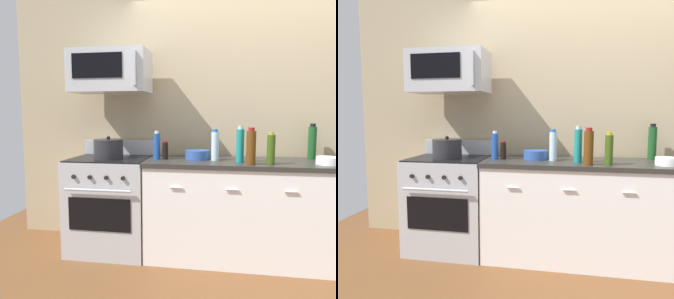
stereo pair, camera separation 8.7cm
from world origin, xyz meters
TOP-DOWN VIEW (x-y plane):
  - ground_plane at (0.00, 0.00)m, footprint 6.14×6.14m
  - back_wall at (0.00, 0.41)m, footprint 5.12×0.10m
  - counter_unit at (0.00, -0.00)m, footprint 2.03×0.66m
  - range_oven at (-1.39, 0.00)m, footprint 0.76×0.69m
  - microwave at (-1.39, 0.05)m, footprint 0.74×0.44m
  - bottle_water_clear at (-0.38, -0.01)m, footprint 0.07×0.07m
  - bottle_soda_blue at (-0.92, -0.02)m, footprint 0.06×0.06m
  - bottle_soy_sauce_dark at (-0.84, -0.01)m, footprint 0.05×0.05m
  - bottle_wine_green at (0.52, 0.23)m, footprint 0.08×0.08m
  - bottle_sparkling_teal at (-0.16, -0.10)m, footprint 0.07×0.07m
  - bottle_olive_oil at (0.09, -0.19)m, footprint 0.07×0.07m
  - bottle_wine_amber at (-0.08, -0.22)m, footprint 0.08×0.08m
  - bowl_blue_mixing at (-0.55, 0.05)m, footprint 0.23×0.23m
  - bowl_white_ceramic at (0.56, -0.12)m, footprint 0.19×0.19m
  - stockpot at (-1.39, -0.05)m, footprint 0.28×0.28m

SIDE VIEW (x-z plane):
  - ground_plane at x=0.00m, z-range 0.00..0.00m
  - counter_unit at x=0.00m, z-range 0.00..0.92m
  - range_oven at x=-1.39m, z-range -0.07..1.00m
  - bowl_white_ceramic at x=0.56m, z-range 0.92..0.99m
  - bowl_blue_mixing at x=-0.55m, z-range 0.92..1.01m
  - bottle_soy_sauce_dark at x=-0.84m, z-range 0.92..1.09m
  - stockpot at x=-1.39m, z-range 0.91..1.12m
  - bottle_soda_blue at x=-0.92m, z-range 0.91..1.18m
  - bottle_olive_oil at x=0.09m, z-range 0.91..1.19m
  - bottle_water_clear at x=-0.38m, z-range 0.91..1.20m
  - bottle_wine_amber at x=-0.08m, z-range 0.91..1.22m
  - bottle_sparkling_teal at x=-0.16m, z-range 0.91..1.23m
  - bottle_wine_green at x=0.52m, z-range 0.91..1.25m
  - back_wall at x=0.00m, z-range 0.00..2.70m
  - microwave at x=-1.39m, z-range 1.55..1.95m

